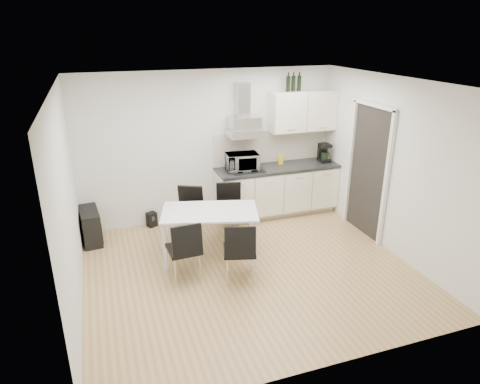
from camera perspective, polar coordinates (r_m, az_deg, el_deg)
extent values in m
plane|color=tan|center=(6.19, 1.26, -10.34)|extent=(4.50, 4.50, 0.00)
cube|color=silver|center=(7.44, -4.00, 6.04)|extent=(4.50, 0.10, 2.60)
cube|color=silver|center=(3.97, 11.49, -8.37)|extent=(4.50, 0.10, 2.60)
cube|color=silver|center=(5.33, -22.01, -1.73)|extent=(0.10, 4.00, 2.60)
cube|color=silver|center=(6.70, 19.75, 3.12)|extent=(0.10, 4.00, 2.60)
plane|color=white|center=(5.32, 1.48, 14.32)|extent=(4.50, 4.50, 0.00)
cube|color=white|center=(7.17, 16.60, 2.51)|extent=(0.08, 1.04, 2.10)
cube|color=beige|center=(7.98, 4.72, -2.42)|extent=(2.16, 0.52, 0.10)
cube|color=silver|center=(7.79, 4.93, 0.37)|extent=(2.20, 0.60, 0.76)
cube|color=#262729|center=(7.64, 5.06, 3.29)|extent=(2.22, 0.64, 0.04)
cube|color=beige|center=(7.82, 4.25, 6.09)|extent=(2.20, 0.02, 0.58)
cube|color=silver|center=(7.74, 8.32, 10.64)|extent=(1.20, 0.35, 0.70)
cube|color=silver|center=(7.31, 0.60, 8.64)|extent=(0.60, 0.46, 0.30)
cube|color=silver|center=(7.33, 0.32, 12.25)|extent=(0.22, 0.20, 0.55)
imported|color=silver|center=(7.33, 0.28, 4.27)|extent=(0.57, 0.35, 0.37)
cube|color=yellow|center=(7.75, 5.43, 4.37)|extent=(0.08, 0.04, 0.18)
cylinder|color=brown|center=(8.00, 11.32, 4.33)|extent=(0.04, 0.04, 0.11)
cylinder|color=#4C6626|center=(8.03, 11.69, 4.36)|extent=(0.04, 0.04, 0.11)
cylinder|color=black|center=(7.54, 6.43, 14.37)|extent=(0.07, 0.07, 0.32)
cylinder|color=black|center=(7.58, 7.14, 14.37)|extent=(0.07, 0.07, 0.32)
cylinder|color=black|center=(7.63, 7.91, 14.38)|extent=(0.07, 0.07, 0.32)
cube|color=white|center=(6.20, -4.06, -2.65)|extent=(1.53, 1.12, 0.03)
cube|color=white|center=(6.10, -10.00, -7.29)|extent=(0.06, 0.06, 0.72)
cube|color=white|center=(6.08, 2.05, -7.04)|extent=(0.06, 0.06, 0.72)
cube|color=white|center=(6.70, -9.41, -4.52)|extent=(0.06, 0.06, 0.72)
cube|color=white|center=(6.69, 1.50, -4.29)|extent=(0.06, 0.06, 0.72)
cube|color=black|center=(7.23, -19.29, -4.30)|extent=(0.33, 0.67, 0.54)
cube|color=gold|center=(7.15, -18.36, -2.76)|extent=(0.06, 0.58, 0.09)
cube|color=black|center=(7.55, -11.69, -3.60)|extent=(0.20, 0.19, 0.26)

